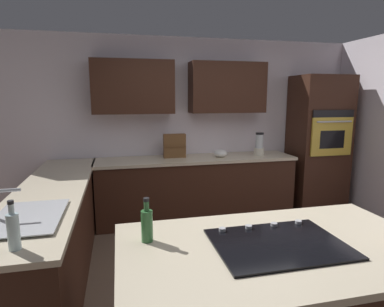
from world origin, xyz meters
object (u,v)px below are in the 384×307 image
object	(u,v)px
sink_unit	(27,217)
blender	(259,146)
dish_soap_bottle	(13,230)
spice_rack	(175,146)
oil_bottle	(147,224)
cooktop	(278,243)
mixing_bowl	(220,153)
wall_oven	(318,144)

from	to	relation	value
sink_unit	blender	bearing A→B (deg)	-144.03
blender	dish_soap_bottle	distance (m)	3.57
spice_rack	oil_bottle	world-z (taller)	spice_rack
cooktop	mixing_bowl	world-z (taller)	mixing_bowl
blender	mixing_bowl	xyz separation A→B (m)	(0.60, 0.00, -0.09)
cooktop	oil_bottle	size ratio (longest dim) A/B	2.80
sink_unit	oil_bottle	bearing A→B (deg)	145.78
oil_bottle	cooktop	bearing A→B (deg)	163.90
wall_oven	spice_rack	size ratio (longest dim) A/B	6.13
blender	wall_oven	bearing A→B (deg)	-178.46
spice_rack	dish_soap_bottle	xyz separation A→B (m)	(1.37, 2.54, -0.05)
spice_rack	oil_bottle	size ratio (longest dim) A/B	1.24
mixing_bowl	blender	bearing A→B (deg)	180.00
oil_bottle	dish_soap_bottle	bearing A→B (deg)	-5.02
wall_oven	mixing_bowl	world-z (taller)	wall_oven
wall_oven	cooktop	size ratio (longest dim) A/B	2.72
spice_rack	sink_unit	bearing A→B (deg)	55.20
wall_oven	sink_unit	world-z (taller)	wall_oven
cooktop	blender	size ratio (longest dim) A/B	2.25
spice_rack	wall_oven	bearing A→B (deg)	177.86
spice_rack	blender	bearing A→B (deg)	174.93
blender	dish_soap_bottle	xyz separation A→B (m)	(2.62, 2.42, -0.03)
wall_oven	mixing_bowl	distance (m)	1.60
mixing_bowl	dish_soap_bottle	xyz separation A→B (m)	(2.02, 2.42, 0.06)
sink_unit	blender	size ratio (longest dim) A/B	2.07
mixing_bowl	oil_bottle	world-z (taller)	oil_bottle
cooktop	oil_bottle	distance (m)	0.78
wall_oven	sink_unit	xyz separation A→B (m)	(3.68, 1.97, -0.12)
dish_soap_bottle	cooktop	bearing A→B (deg)	169.32
dish_soap_bottle	oil_bottle	xyz separation A→B (m)	(-0.74, 0.07, -0.01)
wall_oven	dish_soap_bottle	distance (m)	4.37
wall_oven	dish_soap_bottle	bearing A→B (deg)	34.10
blender	spice_rack	distance (m)	1.26
oil_bottle	wall_oven	bearing A→B (deg)	-138.82
sink_unit	oil_bottle	world-z (taller)	oil_bottle
wall_oven	spice_rack	xyz separation A→B (m)	(2.25, -0.08, 0.03)
spice_rack	dish_soap_bottle	bearing A→B (deg)	61.61
blender	oil_bottle	distance (m)	3.12
wall_oven	cooktop	xyz separation A→B (m)	(2.13, 2.73, -0.13)
cooktop	dish_soap_bottle	bearing A→B (deg)	-10.68
sink_unit	cooktop	xyz separation A→B (m)	(-1.55, 0.76, -0.01)
wall_oven	sink_unit	distance (m)	4.18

